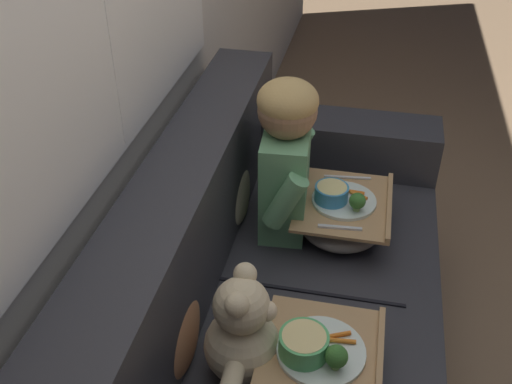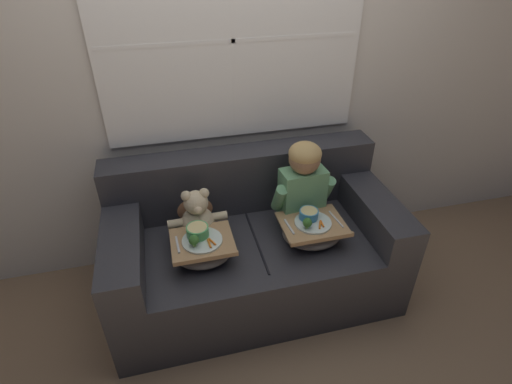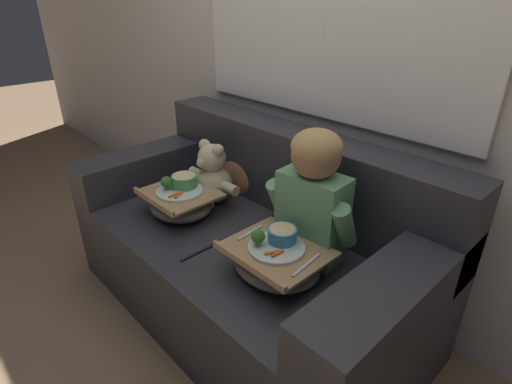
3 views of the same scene
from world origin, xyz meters
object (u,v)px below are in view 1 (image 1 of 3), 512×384
at_px(lap_tray_child, 342,214).
at_px(couch, 275,318).
at_px(teddy_bear, 244,335).
at_px(child_figure, 286,150).
at_px(throw_pillow_behind_child, 231,181).
at_px(throw_pillow_behind_teddy, 171,320).
at_px(lap_tray_teddy, 319,365).

bearing_deg(lap_tray_child, couch, 152.37).
bearing_deg(teddy_bear, child_figure, 0.32).
distance_m(throw_pillow_behind_child, child_figure, 0.25).
xyz_separation_m(throw_pillow_behind_teddy, child_figure, (0.67, -0.19, 0.15)).
bearing_deg(child_figure, lap_tray_teddy, -163.01).
distance_m(couch, child_figure, 0.56).
distance_m(couch, lap_tray_teddy, 0.44).
bearing_deg(teddy_bear, lap_tray_teddy, -90.62).
xyz_separation_m(throw_pillow_behind_teddy, lap_tray_teddy, (-0.00, -0.40, -0.08)).
height_order(couch, lap_tray_teddy, couch).
relative_size(child_figure, teddy_bear, 1.54).
height_order(throw_pillow_behind_teddy, teddy_bear, teddy_bear).
distance_m(throw_pillow_behind_teddy, child_figure, 0.71).
bearing_deg(throw_pillow_behind_teddy, lap_tray_child, -30.87).
distance_m(teddy_bear, lap_tray_child, 0.70).
relative_size(throw_pillow_behind_child, child_figure, 0.61).
xyz_separation_m(throw_pillow_behind_child, lap_tray_child, (-0.00, -0.40, -0.08)).
height_order(couch, teddy_bear, couch).
xyz_separation_m(couch, child_figure, (0.34, 0.03, 0.45)).
height_order(teddy_bear, lap_tray_teddy, teddy_bear).
bearing_deg(throw_pillow_behind_child, child_figure, -89.98).
xyz_separation_m(child_figure, lap_tray_teddy, (-0.67, -0.21, -0.23)).
height_order(throw_pillow_behind_child, child_figure, child_figure).
bearing_deg(teddy_bear, throw_pillow_behind_teddy, 90.04).
height_order(couch, throw_pillow_behind_teddy, couch).
distance_m(couch, teddy_bear, 0.44).
bearing_deg(lap_tray_child, child_figure, 89.62).
relative_size(throw_pillow_behind_child, throw_pillow_behind_teddy, 1.00).
relative_size(throw_pillow_behind_teddy, lap_tray_child, 0.89).
bearing_deg(throw_pillow_behind_child, teddy_bear, -163.59).
relative_size(throw_pillow_behind_teddy, teddy_bear, 0.93).
bearing_deg(couch, throw_pillow_behind_teddy, 146.10).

